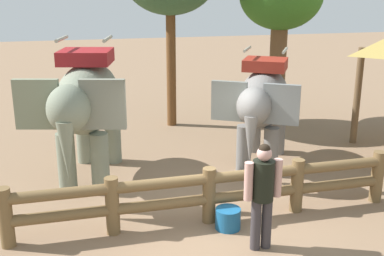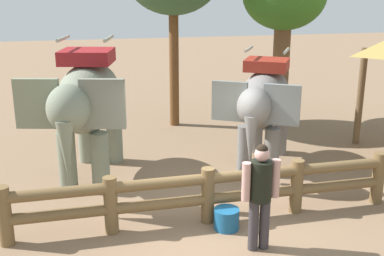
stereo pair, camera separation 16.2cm
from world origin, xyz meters
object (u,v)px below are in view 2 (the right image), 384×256
(elephant_center, at_px, (264,102))
(feed_bucket, at_px, (226,219))
(elephant_near_left, at_px, (87,102))
(tourist_woman_in_black, at_px, (260,190))
(log_fence, at_px, (208,191))

(elephant_center, xyz_separation_m, feed_bucket, (-1.67, -2.81, -1.37))
(elephant_near_left, xyz_separation_m, tourist_woman_in_black, (2.64, -3.63, -0.70))
(elephant_near_left, distance_m, elephant_center, 3.99)
(log_fence, relative_size, elephant_near_left, 1.94)
(elephant_center, bearing_deg, elephant_near_left, 179.18)
(elephant_near_left, bearing_deg, log_fence, -51.16)
(log_fence, distance_m, elephant_center, 3.30)
(elephant_near_left, bearing_deg, elephant_center, -0.82)
(log_fence, xyz_separation_m, elephant_near_left, (-2.05, 2.54, 1.15))
(log_fence, relative_size, tourist_woman_in_black, 3.96)
(log_fence, bearing_deg, feed_bucket, -50.84)
(elephant_near_left, xyz_separation_m, feed_bucket, (2.32, -2.87, -1.56))
(feed_bucket, bearing_deg, tourist_woman_in_black, -66.55)
(elephant_near_left, distance_m, tourist_woman_in_black, 4.54)
(tourist_woman_in_black, bearing_deg, elephant_near_left, 126.07)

